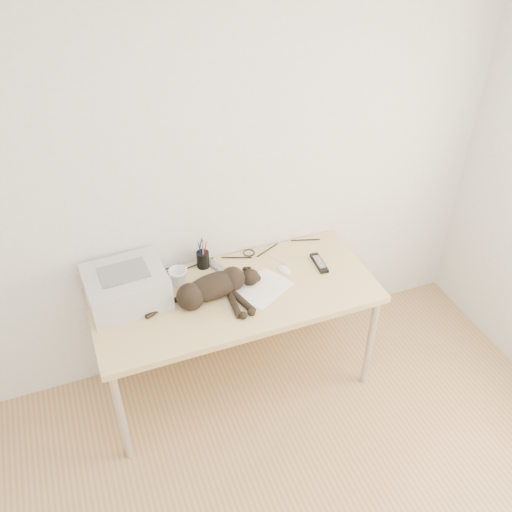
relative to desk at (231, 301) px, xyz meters
name	(u,v)px	position (x,y,z in m)	size (l,w,h in m)	color
wall_back	(211,175)	(0.00, 0.27, 0.69)	(3.50, 3.50, 0.00)	white
desk	(231,301)	(0.00, 0.00, 0.00)	(1.60, 0.70, 0.74)	tan
printer	(126,286)	(-0.57, 0.07, 0.23)	(0.44, 0.39, 0.20)	silver
papers	(261,288)	(0.15, -0.11, 0.14)	(0.38, 0.33, 0.01)	white
cat	(210,289)	(-0.14, -0.09, 0.20)	(0.69, 0.32, 0.15)	black
mug	(178,277)	(-0.27, 0.10, 0.18)	(0.11, 0.11, 0.10)	white
pen_cup	(203,259)	(-0.10, 0.20, 0.19)	(0.08, 0.08, 0.19)	black
remote_grey	(216,266)	(-0.03, 0.16, 0.14)	(0.05, 0.16, 0.02)	slate
remote_black	(319,263)	(0.55, -0.03, 0.14)	(0.05, 0.18, 0.02)	black
mouse	(284,269)	(0.33, -0.01, 0.15)	(0.06, 0.10, 0.03)	white
cable_tangle	(218,260)	(0.00, 0.22, 0.14)	(1.36, 0.07, 0.01)	black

